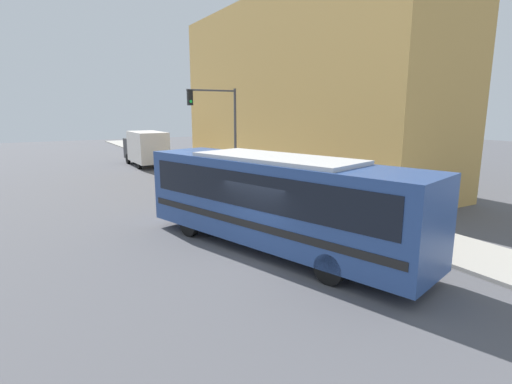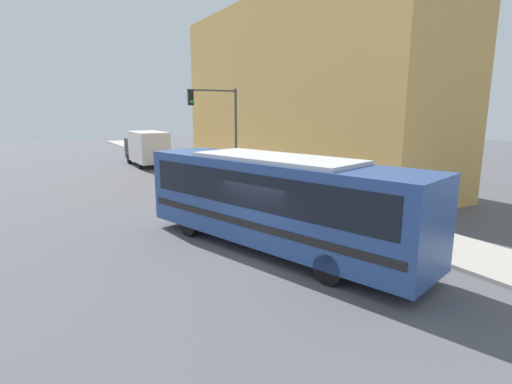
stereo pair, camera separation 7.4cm
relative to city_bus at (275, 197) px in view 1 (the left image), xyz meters
name	(u,v)px [view 1 (the left image)]	position (x,y,z in m)	size (l,w,h in m)	color
ground_plane	(266,258)	(-0.69, -0.55, -1.89)	(120.00, 120.00, 0.00)	#515156
sidewalk	(201,168)	(5.31, 19.45, -1.82)	(3.01, 70.00, 0.14)	#A8A399
building_facade	(294,91)	(9.81, 12.78, 4.28)	(6.00, 24.65, 12.34)	tan
city_bus	(275,197)	(0.00, 0.00, 0.00)	(5.48, 11.19, 3.30)	#2D4C8C
delivery_truck	(145,147)	(1.93, 23.74, -0.25)	(2.41, 6.63, 3.01)	silver
fire_hydrant	(328,207)	(4.41, 2.31, -1.38)	(0.20, 0.28, 0.74)	#999999
traffic_light_pole	(220,120)	(3.51, 11.74, 2.32)	(3.28, 0.35, 6.00)	#47474C
parking_meter	(250,175)	(4.41, 9.60, -0.93)	(0.14, 0.14, 1.20)	#47474C
pedestrian_near_corner	(308,187)	(5.01, 4.60, -0.91)	(0.34, 0.34, 1.66)	slate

